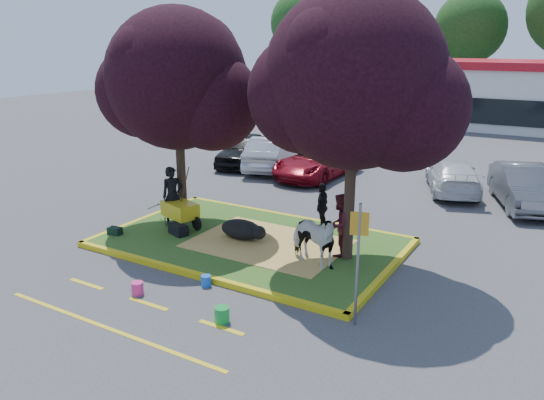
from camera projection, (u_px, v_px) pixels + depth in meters
The scene contains 32 objects.
ground at pixel (251, 245), 15.27m from camera, with size 90.00×90.00×0.00m, color #424244.
median_island at pixel (250, 242), 15.25m from camera, with size 8.00×5.00×0.15m, color #31591C.
curb_near at pixel (194, 275), 13.12m from camera, with size 8.30×0.16×0.15m, color gold.
curb_far at pixel (293, 218), 17.38m from camera, with size 8.30×0.16×0.15m, color gold.
curb_left at pixel (145, 219), 17.24m from camera, with size 0.16×5.30×0.15m, color gold.
curb_right at pixel (387, 272), 13.26m from camera, with size 0.16×5.30×0.15m, color gold.
straw_bedding at pixel (268, 243), 14.93m from camera, with size 4.20×3.00×0.01m, color #E9BD60.
tree_purple_left at pixel (177, 86), 15.69m from camera, with size 5.06×4.20×6.51m.
tree_purple_right at pixel (355, 87), 12.69m from camera, with size 5.30×4.40×6.82m.
fire_lane_stripe_a at pixel (87, 284), 12.78m from camera, with size 1.10×0.12×0.01m, color yellow.
fire_lane_stripe_b at pixel (148, 304), 11.81m from camera, with size 1.10×0.12×0.01m, color yellow.
fire_lane_stripe_c at pixel (221, 328), 10.83m from camera, with size 1.10×0.12×0.01m, color yellow.
fire_lane_long at pixel (107, 328), 10.82m from camera, with size 6.00×0.10×0.01m, color yellow.
retail_building at pixel (493, 92), 36.73m from camera, with size 20.40×8.40×4.40m.
treeline at pixel (510, 15), 43.48m from camera, with size 46.58×7.80×14.63m.
cow at pixel (312, 239), 13.32m from camera, with size 0.76×1.67×1.41m, color white.
calf at pixel (241, 229), 15.23m from camera, with size 1.31×0.74×0.57m, color black.
handler at pixel (173, 196), 16.31m from camera, with size 0.66×0.44×1.82m, color black.
visitor_a at pixel (340, 225), 13.90m from camera, with size 0.82×0.64×1.70m, color #4B151E.
visitor_b at pixel (322, 206), 15.91m from camera, with size 0.85×0.35×1.44m, color black.
wheelbarrow at pixel (180, 210), 16.17m from camera, with size 2.06×0.99×0.78m.
gear_bag_dark at pixel (178, 229), 15.60m from camera, with size 0.63×0.34×0.32m, color black.
gear_bag_green at pixel (115, 231), 15.64m from camera, with size 0.40×0.25×0.21m, color black.
sign_post at pixel (358, 251), 10.48m from camera, with size 0.36×0.14×2.63m.
bucket_green at pixel (222, 315), 11.00m from camera, with size 0.31×0.31×0.34m, color green.
bucket_pink at pixel (137, 288), 12.23m from camera, with size 0.28×0.28×0.30m, color #E93383.
bucket_blue at pixel (206, 281), 12.66m from camera, with size 0.24×0.24×0.26m, color blue.
car_black at pixel (244, 149), 25.02m from camera, with size 1.74×4.34×1.48m, color black.
car_silver at pixel (270, 153), 24.21m from camera, with size 1.58×4.53×1.49m, color #A7A8AF.
car_red at pixel (317, 162), 22.77m from camera, with size 2.24×4.86×1.35m, color maroon.
car_white at pixel (453, 176), 20.47m from camera, with size 1.76×4.34×1.26m, color silver.
car_grey at pixel (524, 186), 18.62m from camera, with size 1.56×4.46×1.47m, color #525559.
Camera 1 is at (7.79, -11.96, 5.61)m, focal length 35.00 mm.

